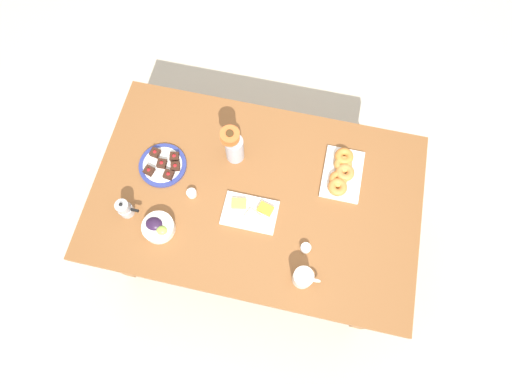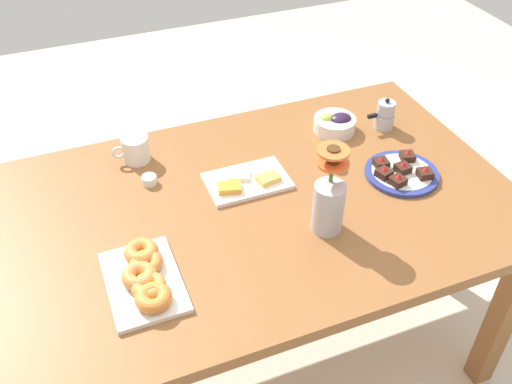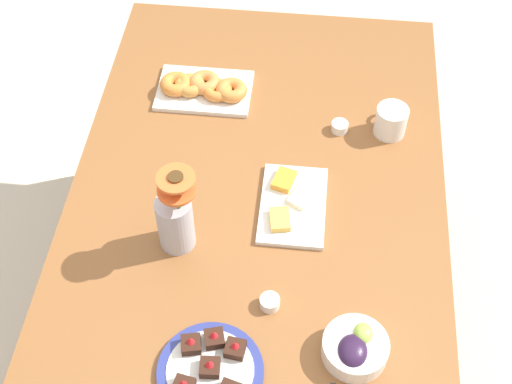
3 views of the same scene
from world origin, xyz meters
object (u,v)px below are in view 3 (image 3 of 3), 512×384
(jam_cup_honey, at_px, (340,126))
(jam_cup_berry, at_px, (270,302))
(dessert_plate, at_px, (210,370))
(flower_vase, at_px, (176,219))
(croissant_platter, at_px, (204,88))
(dining_table, at_px, (256,220))
(coffee_mug, at_px, (391,120))
(cheese_platter, at_px, (292,204))
(grape_bowl, at_px, (355,348))

(jam_cup_honey, relative_size, jam_cup_berry, 1.00)
(dessert_plate, relative_size, flower_vase, 0.88)
(jam_cup_honey, distance_m, flower_vase, 0.59)
(croissant_platter, distance_m, dessert_plate, 0.89)
(dining_table, height_order, coffee_mug, coffee_mug)
(dining_table, distance_m, croissant_platter, 0.45)
(cheese_platter, xyz_separation_m, jam_cup_honey, (0.29, -0.12, 0.00))
(dining_table, height_order, jam_cup_honey, jam_cup_honey)
(dining_table, distance_m, flower_vase, 0.30)
(dining_table, height_order, cheese_platter, cheese_platter)
(dining_table, xyz_separation_m, grape_bowl, (-0.41, -0.27, 0.12))
(coffee_mug, relative_size, grape_bowl, 0.83)
(dining_table, bearing_deg, coffee_mug, -50.25)
(dessert_plate, xyz_separation_m, flower_vase, (0.34, 0.13, 0.08))
(coffee_mug, distance_m, jam_cup_honey, 0.14)
(jam_cup_honey, bearing_deg, coffee_mug, -85.87)
(coffee_mug, bearing_deg, croissant_platter, 79.93)
(cheese_platter, bearing_deg, croissant_platter, 36.46)
(jam_cup_berry, height_order, flower_vase, flower_vase)
(dining_table, height_order, flower_vase, flower_vase)
(coffee_mug, distance_m, flower_vase, 0.69)
(grape_bowl, relative_size, flower_vase, 0.56)
(croissant_platter, distance_m, jam_cup_honey, 0.42)
(dining_table, relative_size, jam_cup_honey, 33.33)
(croissant_platter, bearing_deg, jam_cup_honey, -104.79)
(cheese_platter, distance_m, dessert_plate, 0.50)
(dining_table, distance_m, jam_cup_berry, 0.33)
(grape_bowl, bearing_deg, croissant_platter, 30.09)
(coffee_mug, distance_m, croissant_platter, 0.56)
(dessert_plate, bearing_deg, jam_cup_berry, -32.37)
(flower_vase, bearing_deg, croissant_platter, 1.83)
(dessert_plate, distance_m, flower_vase, 0.37)
(jam_cup_berry, height_order, dessert_plate, dessert_plate)
(coffee_mug, bearing_deg, flower_vase, 129.65)
(cheese_platter, bearing_deg, coffee_mug, -40.71)
(coffee_mug, distance_m, dessert_plate, 0.88)
(jam_cup_honey, bearing_deg, dessert_plate, 161.32)
(coffee_mug, xyz_separation_m, jam_cup_honey, (-0.01, 0.14, -0.03))
(dining_table, relative_size, coffee_mug, 12.79)
(cheese_platter, bearing_deg, dining_table, 86.39)
(dining_table, xyz_separation_m, cheese_platter, (-0.01, -0.09, 0.10))
(coffee_mug, distance_m, jam_cup_berry, 0.66)
(jam_cup_berry, bearing_deg, coffee_mug, -25.57)
(dining_table, xyz_separation_m, croissant_platter, (0.39, 0.20, 0.11))
(flower_vase, bearing_deg, grape_bowl, -120.37)
(dining_table, distance_m, grape_bowl, 0.50)
(cheese_platter, bearing_deg, flower_vase, 117.37)
(coffee_mug, relative_size, croissant_platter, 0.44)
(jam_cup_berry, bearing_deg, dining_table, 12.01)
(jam_cup_honey, relative_size, dessert_plate, 0.20)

